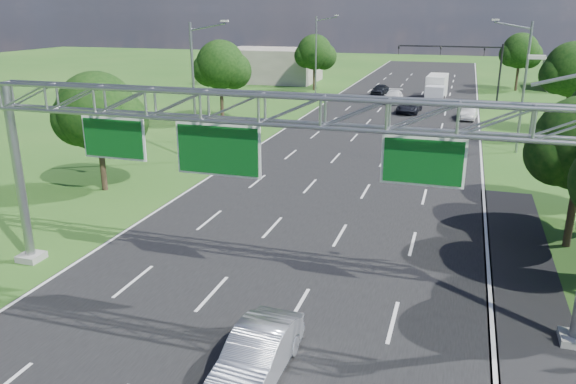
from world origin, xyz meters
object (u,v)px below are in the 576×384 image
at_px(sign_gantry, 264,125).
at_px(silver_sedan, 257,354).
at_px(traffic_signal, 470,59).
at_px(box_truck, 436,88).

xyz_separation_m(sign_gantry, silver_sedan, (1.43, -4.90, -6.12)).
relative_size(sign_gantry, traffic_signal, 1.92).
distance_m(sign_gantry, silver_sedan, 7.97).
bearing_deg(box_truck, silver_sedan, -89.28).
distance_m(traffic_signal, silver_sedan, 58.35).
xyz_separation_m(sign_gantry, box_truck, (3.47, 54.28, -5.47)).
bearing_deg(traffic_signal, silver_sedan, -95.64).
bearing_deg(box_truck, sign_gantry, -90.97).
height_order(silver_sedan, box_truck, box_truck).
height_order(traffic_signal, silver_sedan, traffic_signal).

